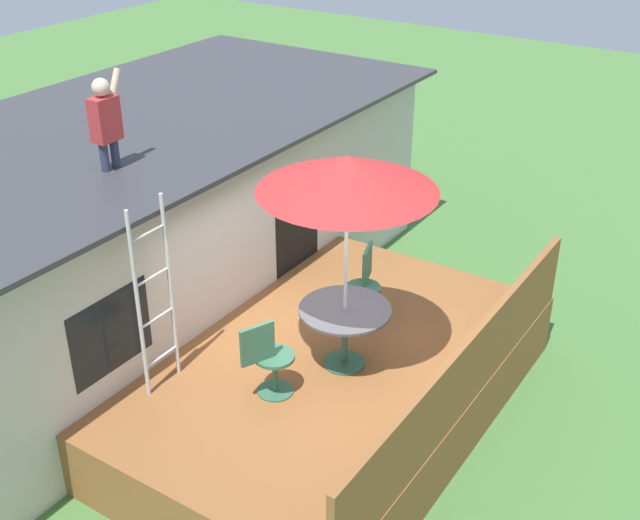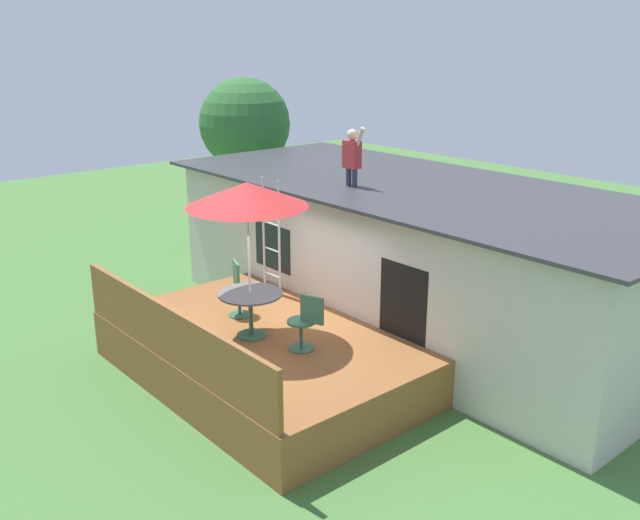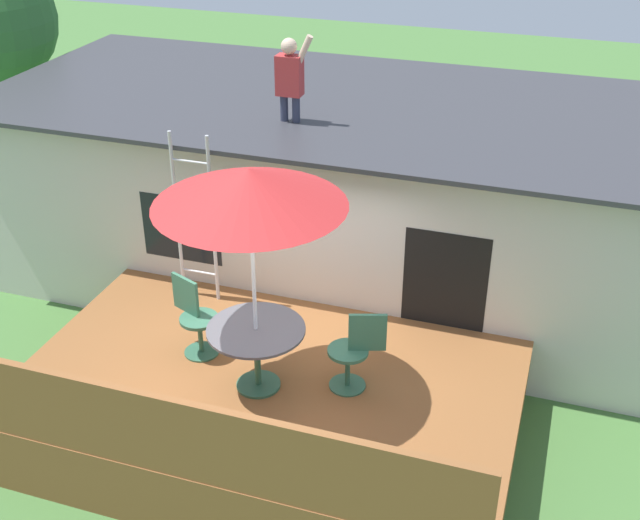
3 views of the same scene
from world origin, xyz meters
name	(u,v)px [view 1 (image 1 of 3)]	position (x,y,z in m)	size (l,w,h in m)	color
ground_plane	(332,411)	(0.00, 0.00, 0.00)	(40.00, 40.00, 0.00)	#477538
house	(107,234)	(0.00, 3.60, 1.41)	(10.50, 4.50, 2.80)	beige
deck	(332,384)	(0.00, 0.00, 0.40)	(5.43, 3.44, 0.80)	brown
deck_railing	(468,372)	(0.00, -1.67, 1.25)	(5.33, 0.08, 0.90)	brown
patio_table	(345,321)	(-0.04, -0.19, 1.39)	(1.04, 1.04, 0.74)	#33664C
patio_umbrella	(347,174)	(-0.04, -0.19, 3.15)	(1.90, 1.90, 2.54)	silver
step_ladder	(155,298)	(-1.45, 1.29, 1.90)	(0.52, 0.04, 2.20)	silver
person_figure	(105,117)	(-0.65, 2.58, 3.41)	(0.47, 0.20, 1.11)	#33384C
patio_chair_left	(269,359)	(-0.96, 0.19, 1.26)	(0.60, 0.44, 0.92)	#33664C
patio_chair_right	(364,286)	(0.94, 0.13, 1.26)	(0.61, 0.44, 0.92)	#33664C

